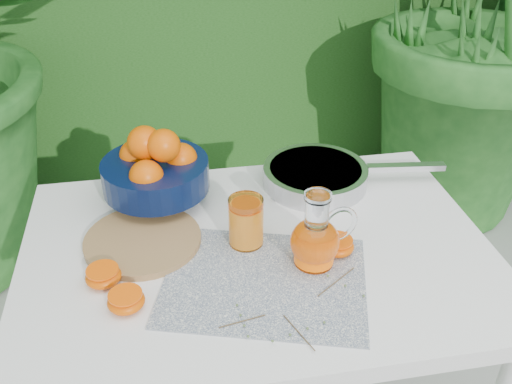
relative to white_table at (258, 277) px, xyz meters
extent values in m
cube|color=white|center=(0.00, 0.00, 0.06)|extent=(1.00, 0.70, 0.04)
cylinder|color=white|center=(-0.45, 0.30, -0.31)|extent=(0.04, 0.04, 0.71)
cylinder|color=white|center=(0.45, 0.30, -0.31)|extent=(0.04, 0.04, 0.71)
cube|color=#0B1B3F|center=(-0.01, -0.11, 0.08)|extent=(0.47, 0.41, 0.00)
cylinder|color=olive|center=(-0.24, 0.06, 0.09)|extent=(0.33, 0.33, 0.02)
cylinder|color=black|center=(-0.20, 0.22, 0.10)|extent=(0.11, 0.11, 0.04)
cylinder|color=black|center=(-0.20, 0.22, 0.16)|extent=(0.32, 0.32, 0.07)
sphere|color=#D55302|center=(-0.24, 0.27, 0.19)|extent=(0.10, 0.10, 0.08)
sphere|color=#D55302|center=(-0.14, 0.23, 0.19)|extent=(0.10, 0.10, 0.08)
sphere|color=#D55302|center=(-0.22, 0.16, 0.19)|extent=(0.10, 0.10, 0.08)
sphere|color=#D55302|center=(-0.18, 0.28, 0.19)|extent=(0.10, 0.10, 0.08)
sphere|color=#D55302|center=(-0.22, 0.23, 0.24)|extent=(0.10, 0.10, 0.08)
sphere|color=#D55302|center=(-0.18, 0.20, 0.24)|extent=(0.10, 0.10, 0.08)
cylinder|color=white|center=(0.10, -0.07, 0.09)|extent=(0.09, 0.09, 0.01)
ellipsoid|color=white|center=(0.10, -0.07, 0.14)|extent=(0.12, 0.12, 0.10)
cylinder|color=white|center=(0.10, -0.07, 0.21)|extent=(0.05, 0.05, 0.07)
cylinder|color=white|center=(0.10, -0.07, 0.25)|extent=(0.06, 0.06, 0.01)
torus|color=white|center=(0.16, -0.06, 0.17)|extent=(0.08, 0.02, 0.08)
cylinder|color=#FF6005|center=(0.10, -0.07, 0.13)|extent=(0.10, 0.10, 0.07)
cylinder|color=white|center=(-0.02, 0.02, 0.14)|extent=(0.09, 0.09, 0.11)
cylinder|color=orange|center=(-0.02, 0.02, 0.13)|extent=(0.08, 0.08, 0.09)
cylinder|color=#F94907|center=(-0.02, 0.02, 0.18)|extent=(0.07, 0.07, 0.00)
cylinder|color=#B8B8BD|center=(0.19, 0.23, 0.11)|extent=(0.29, 0.29, 0.05)
cylinder|color=white|center=(0.19, 0.23, 0.13)|extent=(0.25, 0.25, 0.01)
cube|color=#B8B8BD|center=(0.42, 0.20, 0.12)|extent=(0.20, 0.05, 0.02)
ellipsoid|color=#D55302|center=(-0.27, -0.13, 0.10)|extent=(0.09, 0.09, 0.03)
cylinder|color=#F94907|center=(-0.27, -0.13, 0.11)|extent=(0.08, 0.08, 0.00)
ellipsoid|color=#D55302|center=(-0.32, -0.05, 0.10)|extent=(0.09, 0.09, 0.03)
cylinder|color=#F94907|center=(-0.32, -0.05, 0.11)|extent=(0.08, 0.08, 0.00)
ellipsoid|color=#D55302|center=(0.16, -0.04, 0.10)|extent=(0.09, 0.09, 0.03)
cylinder|color=#F94907|center=(0.16, -0.04, 0.11)|extent=(0.08, 0.08, 0.00)
cylinder|color=#503D24|center=(0.03, -0.26, 0.09)|extent=(0.04, 0.09, 0.00)
sphere|color=#4C6434|center=(-0.02, -0.27, 0.09)|extent=(0.01, 0.01, 0.00)
sphere|color=#4C6434|center=(0.01, -0.26, 0.09)|extent=(0.01, 0.01, 0.00)
sphere|color=#4C6434|center=(0.04, -0.25, 0.09)|extent=(0.01, 0.01, 0.00)
sphere|color=#4C6434|center=(0.08, -0.24, 0.09)|extent=(0.01, 0.01, 0.00)
cylinder|color=#503D24|center=(0.13, -0.14, 0.09)|extent=(0.10, 0.07, 0.00)
sphere|color=#4C6434|center=(0.09, -0.09, 0.09)|extent=(0.01, 0.01, 0.00)
sphere|color=#4C6434|center=(0.12, -0.12, 0.09)|extent=(0.01, 0.01, 0.00)
sphere|color=#4C6434|center=(0.15, -0.15, 0.09)|extent=(0.01, 0.01, 0.00)
sphere|color=#4C6434|center=(0.17, -0.19, 0.09)|extent=(0.01, 0.01, 0.00)
cylinder|color=#503D24|center=(-0.07, -0.21, 0.09)|extent=(0.09, 0.02, 0.00)
sphere|color=#4C6434|center=(-0.06, -0.25, 0.09)|extent=(0.01, 0.01, 0.00)
sphere|color=#4C6434|center=(-0.07, -0.22, 0.09)|extent=(0.01, 0.01, 0.00)
sphere|color=#4C6434|center=(-0.07, -0.20, 0.09)|extent=(0.01, 0.01, 0.00)
sphere|color=#4C6434|center=(-0.07, -0.17, 0.09)|extent=(0.01, 0.01, 0.00)
camera|label=1|loc=(-0.17, -0.95, 0.84)|focal=40.00mm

